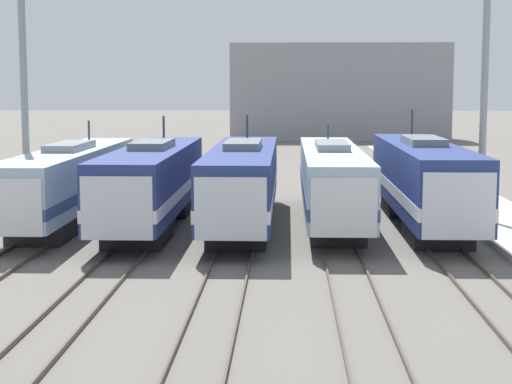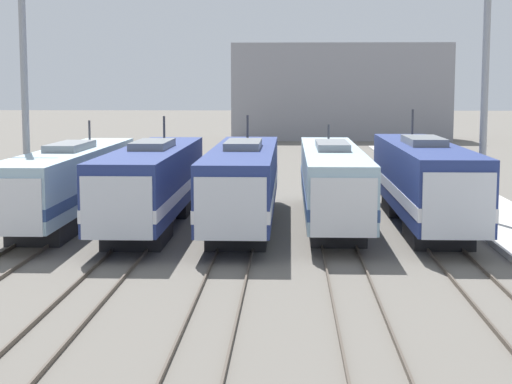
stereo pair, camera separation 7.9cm
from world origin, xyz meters
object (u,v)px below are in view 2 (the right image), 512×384
object	(u,v)px
locomotive_far_left	(68,183)
locomotive_center_left	(151,184)
locomotive_far_right	(424,182)
catenary_tower_right	(485,89)
locomotive_center	(243,184)
catenary_tower_left	(25,89)
locomotive_center_right	(332,182)

from	to	relation	value
locomotive_far_left	locomotive_center_left	size ratio (longest dim) A/B	1.08
locomotive_far_right	catenary_tower_right	xyz separation A→B (m)	(2.97, 1.26, 4.39)
locomotive_center	catenary_tower_left	xyz separation A→B (m)	(-10.82, 1.47, 4.48)
locomotive_far_right	catenary_tower_right	distance (m)	5.45
catenary_tower_left	catenary_tower_right	xyz separation A→B (m)	(22.39, 0.00, 0.00)
locomotive_far_left	locomotive_center_right	distance (m)	12.91
locomotive_center	locomotive_far_right	world-z (taller)	locomotive_far_right
locomotive_far_left	locomotive_center	distance (m)	8.64
locomotive_far_right	catenary_tower_left	size ratio (longest dim) A/B	1.38
locomotive_center_right	catenary_tower_right	xyz separation A→B (m)	(7.28, 0.35, 4.53)
locomotive_center	catenary_tower_right	world-z (taller)	catenary_tower_right
locomotive_center_left	catenary_tower_right	bearing A→B (deg)	7.05
catenary_tower_right	catenary_tower_left	bearing A→B (deg)	180.00
locomotive_center	locomotive_center_right	world-z (taller)	locomotive_center
locomotive_center	locomotive_far_right	bearing A→B (deg)	1.42
locomotive_far_left	locomotive_center_right	xyz separation A→B (m)	(12.91, 0.33, 0.03)
locomotive_center_left	locomotive_center_right	world-z (taller)	locomotive_center_left
locomotive_center_left	locomotive_far_right	distance (m)	12.93
locomotive_center	locomotive_far_left	bearing A→B (deg)	174.76
locomotive_center_right	catenary_tower_left	bearing A→B (deg)	178.68
locomotive_center_left	locomotive_center_right	distance (m)	8.75
locomotive_center_right	locomotive_center_left	bearing A→B (deg)	-169.36
catenary_tower_left	catenary_tower_right	bearing A→B (deg)	0.00
catenary_tower_left	locomotive_far_right	bearing A→B (deg)	-3.71
catenary_tower_left	locomotive_far_left	bearing A→B (deg)	-17.15
locomotive_far_left	locomotive_center	bearing A→B (deg)	-5.24
locomotive_center_left	catenary_tower_right	world-z (taller)	catenary_tower_right
locomotive_far_left	locomotive_center_right	bearing A→B (deg)	1.49
locomotive_center_right	catenary_tower_right	size ratio (longest dim) A/B	1.47
locomotive_center_left	catenary_tower_left	world-z (taller)	catenary_tower_left
locomotive_center_right	locomotive_far_right	xyz separation A→B (m)	(4.30, -0.91, 0.15)
locomotive_center_left	locomotive_center_right	xyz separation A→B (m)	(8.60, 1.62, -0.07)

